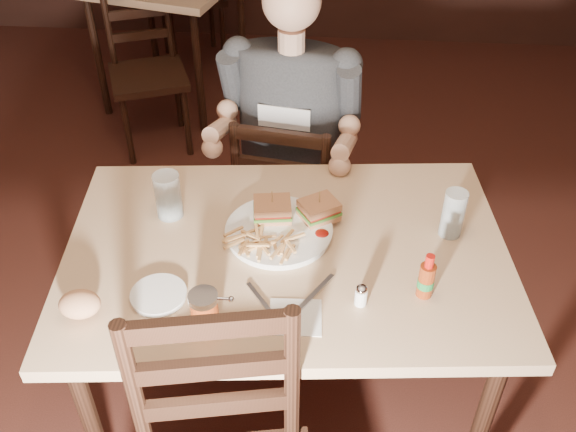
# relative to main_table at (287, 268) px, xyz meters

# --- Properties ---
(room_shell) EXTENTS (7.00, 7.00, 7.00)m
(room_shell) POSITION_rel_main_table_xyz_m (0.04, -0.27, 0.71)
(room_shell) COLOR black
(room_shell) RESTS_ON ground
(main_table) EXTENTS (1.34, 0.96, 0.77)m
(main_table) POSITION_rel_main_table_xyz_m (0.00, 0.00, 0.00)
(main_table) COLOR tan
(main_table) RESTS_ON ground
(chair_far) EXTENTS (0.46, 0.49, 0.86)m
(chair_far) POSITION_rel_main_table_xyz_m (-0.04, 0.67, -0.26)
(chair_far) COLOR black
(chair_far) RESTS_ON ground
(bg_chair_near) EXTENTS (0.52, 0.54, 0.85)m
(bg_chair_near) POSITION_rel_main_table_xyz_m (-0.89, 1.68, -0.27)
(bg_chair_near) COLOR black
(bg_chair_near) RESTS_ON ground
(diner) EXTENTS (0.57, 0.48, 0.89)m
(diner) POSITION_rel_main_table_xyz_m (-0.05, 0.62, 0.20)
(diner) COLOR #333539
(diner) RESTS_ON chair_far
(dinner_plate) EXTENTS (0.33, 0.33, 0.02)m
(dinner_plate) POSITION_rel_main_table_xyz_m (-0.03, 0.06, 0.09)
(dinner_plate) COLOR white
(dinner_plate) RESTS_ON main_table
(sandwich_left) EXTENTS (0.12, 0.10, 0.10)m
(sandwich_left) POSITION_rel_main_table_xyz_m (-0.05, 0.11, 0.14)
(sandwich_left) COLOR tan
(sandwich_left) RESTS_ON dinner_plate
(sandwich_right) EXTENTS (0.14, 0.13, 0.09)m
(sandwich_right) POSITION_rel_main_table_xyz_m (0.09, 0.13, 0.14)
(sandwich_right) COLOR tan
(sandwich_right) RESTS_ON dinner_plate
(fries_pile) EXTENTS (0.26, 0.20, 0.04)m
(fries_pile) POSITION_rel_main_table_xyz_m (-0.07, -0.02, 0.11)
(fries_pile) COLOR #E9AF66
(fries_pile) RESTS_ON dinner_plate
(ketchup_dollop) EXTENTS (0.04, 0.04, 0.01)m
(ketchup_dollop) POSITION_rel_main_table_xyz_m (0.10, 0.05, 0.10)
(ketchup_dollop) COLOR maroon
(ketchup_dollop) RESTS_ON dinner_plate
(glass_left) EXTENTS (0.09, 0.09, 0.14)m
(glass_left) POSITION_rel_main_table_xyz_m (-0.36, 0.12, 0.15)
(glass_left) COLOR silver
(glass_left) RESTS_ON main_table
(glass_right) EXTENTS (0.07, 0.07, 0.15)m
(glass_right) POSITION_rel_main_table_xyz_m (0.47, 0.11, 0.15)
(glass_right) COLOR silver
(glass_right) RESTS_ON main_table
(hot_sauce) EXTENTS (0.05, 0.05, 0.14)m
(hot_sauce) POSITION_rel_main_table_xyz_m (0.38, -0.15, 0.15)
(hot_sauce) COLOR maroon
(hot_sauce) RESTS_ON main_table
(salt_shaker) EXTENTS (0.04, 0.04, 0.06)m
(salt_shaker) POSITION_rel_main_table_xyz_m (0.21, -0.20, 0.11)
(salt_shaker) COLOR white
(salt_shaker) RESTS_ON main_table
(syrup_dispenser) EXTENTS (0.08, 0.08, 0.10)m
(syrup_dispenser) POSITION_rel_main_table_xyz_m (-0.18, -0.29, 0.13)
(syrup_dispenser) COLOR maroon
(syrup_dispenser) RESTS_ON main_table
(napkin) EXTENTS (0.14, 0.13, 0.00)m
(napkin) POSITION_rel_main_table_xyz_m (0.05, -0.26, 0.08)
(napkin) COLOR white
(napkin) RESTS_ON main_table
(knife) EXTENTS (0.12, 0.16, 0.00)m
(knife) POSITION_rel_main_table_xyz_m (-0.03, -0.23, 0.08)
(knife) COLOR silver
(knife) RESTS_ON napkin
(fork) EXTENTS (0.10, 0.15, 0.01)m
(fork) POSITION_rel_main_table_xyz_m (0.09, -0.17, 0.08)
(fork) COLOR silver
(fork) RESTS_ON napkin
(side_plate) EXTENTS (0.16, 0.16, 0.01)m
(side_plate) POSITION_rel_main_table_xyz_m (-0.32, -0.22, 0.08)
(side_plate) COLOR white
(side_plate) RESTS_ON main_table
(bread_roll) EXTENTS (0.11, 0.10, 0.06)m
(bread_roll) POSITION_rel_main_table_xyz_m (-0.49, -0.30, 0.12)
(bread_roll) COLOR tan
(bread_roll) RESTS_ON side_plate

